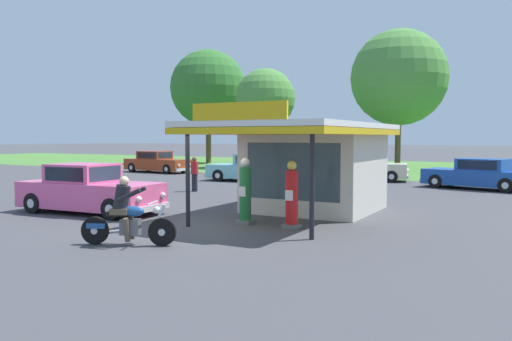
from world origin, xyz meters
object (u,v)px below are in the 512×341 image
object	(u,v)px
gas_pump_offside	(292,197)
bystander_leaning_by_kiosk	(195,173)
featured_classic_sedan	(89,191)
parked_car_back_row_far_left	(157,163)
gas_pump_nearside	(245,194)
parked_car_back_row_centre_right	(360,168)
parked_car_back_row_left	(252,169)
parked_car_back_row_right	(478,175)
motorcycle_with_rider	(127,217)

from	to	relation	value
gas_pump_offside	bystander_leaning_by_kiosk	world-z (taller)	gas_pump_offside
featured_classic_sedan	parked_car_back_row_far_left	size ratio (longest dim) A/B	0.96
gas_pump_nearside	parked_car_back_row_centre_right	distance (m)	15.74
parked_car_back_row_left	parked_car_back_row_centre_right	distance (m)	6.13
featured_classic_sedan	parked_car_back_row_right	size ratio (longest dim) A/B	0.97
gas_pump_nearside	parked_car_back_row_far_left	distance (m)	22.37
parked_car_back_row_right	parked_car_back_row_centre_right	size ratio (longest dim) A/B	0.97
gas_pump_nearside	motorcycle_with_rider	world-z (taller)	gas_pump_nearside
gas_pump_nearside	parked_car_back_row_far_left	xyz separation A→B (m)	(-16.16, 15.47, -0.18)
parked_car_back_row_centre_right	featured_classic_sedan	bearing A→B (deg)	-103.51
featured_classic_sedan	parked_car_back_row_right	bearing A→B (deg)	54.58
motorcycle_with_rider	parked_car_back_row_centre_right	bearing A→B (deg)	91.99
motorcycle_with_rider	parked_car_back_row_right	xyz separation A→B (m)	(5.66, 17.63, 0.02)
parked_car_back_row_left	parked_car_back_row_far_left	world-z (taller)	parked_car_back_row_left
gas_pump_nearside	parked_car_back_row_centre_right	bearing A→B (deg)	95.68
parked_car_back_row_right	bystander_leaning_by_kiosk	size ratio (longest dim) A/B	3.29
parked_car_back_row_centre_right	bystander_leaning_by_kiosk	distance (m)	10.47
featured_classic_sedan	motorcycle_with_rider	bearing A→B (deg)	-34.70
parked_car_back_row_left	parked_car_back_row_centre_right	world-z (taller)	parked_car_back_row_left
gas_pump_offside	featured_classic_sedan	distance (m)	6.98
parked_car_back_row_far_left	featured_classic_sedan	bearing A→B (deg)	-56.55
parked_car_back_row_left	parked_car_back_row_far_left	distance (m)	9.88
parked_car_back_row_far_left	parked_car_back_row_centre_right	bearing A→B (deg)	0.76
bystander_leaning_by_kiosk	parked_car_back_row_left	bearing A→B (deg)	93.74
parked_car_back_row_right	featured_classic_sedan	bearing A→B (deg)	-125.42
gas_pump_offside	bystander_leaning_by_kiosk	size ratio (longest dim) A/B	1.15
featured_classic_sedan	parked_car_back_row_right	distance (m)	17.72
gas_pump_nearside	parked_car_back_row_right	world-z (taller)	gas_pump_nearside
parked_car_back_row_left	gas_pump_offside	bearing A→B (deg)	-56.51
gas_pump_offside	parked_car_back_row_right	xyz separation A→B (m)	(3.32, 13.76, -0.16)
gas_pump_offside	parked_car_back_row_left	distance (m)	14.90
gas_pump_nearside	parked_car_back_row_far_left	world-z (taller)	gas_pump_nearside
parked_car_back_row_right	parked_car_back_row_centre_right	distance (m)	6.62
parked_car_back_row_far_left	bystander_leaning_by_kiosk	xyz separation A→B (m)	(9.80, -9.11, 0.15)
gas_pump_offside	parked_car_back_row_far_left	distance (m)	23.45
parked_car_back_row_centre_right	parked_car_back_row_far_left	bearing A→B (deg)	-179.24
gas_pump_offside	parked_car_back_row_far_left	bearing A→B (deg)	138.72
parked_car_back_row_right	parked_car_back_row_centre_right	bearing A→B (deg)	163.28
motorcycle_with_rider	parked_car_back_row_far_left	xyz separation A→B (m)	(-15.28, 19.34, 0.03)
parked_car_back_row_right	parked_car_back_row_left	distance (m)	11.62
parked_car_back_row_far_left	bystander_leaning_by_kiosk	distance (m)	13.38
gas_pump_nearside	motorcycle_with_rider	size ratio (longest dim) A/B	0.90
parked_car_back_row_right	parked_car_back_row_centre_right	xyz separation A→B (m)	(-6.34, 1.90, 0.03)
parked_car_back_row_centre_right	parked_car_back_row_right	bearing A→B (deg)	-16.72
gas_pump_offside	parked_car_back_row_far_left	world-z (taller)	gas_pump_offside
featured_classic_sedan	parked_car_back_row_far_left	bearing A→B (deg)	123.45
parked_car_back_row_left	parked_car_back_row_right	bearing A→B (deg)	6.60
parked_car_back_row_centre_right	parked_car_back_row_left	bearing A→B (deg)	-148.07
parked_car_back_row_far_left	parked_car_back_row_centre_right	world-z (taller)	parked_car_back_row_centre_right
featured_classic_sedan	parked_car_back_row_centre_right	world-z (taller)	featured_classic_sedan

